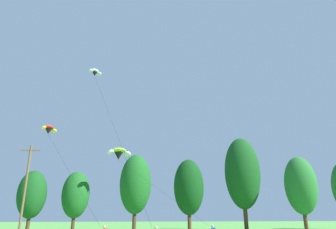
{
  "coord_description": "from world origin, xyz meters",
  "views": [
    {
      "loc": [
        -3.03,
        -4.25,
        2.49
      ],
      "look_at": [
        0.37,
        21.8,
        11.27
      ],
      "focal_mm": 32.17,
      "sensor_mm": 36.0,
      "label": 1
    }
  ],
  "objects": [
    {
      "name": "treeline_tree_d",
      "position": [
        -11.16,
        46.37,
        5.53
      ],
      "size": [
        4.27,
        4.27,
        9.14
      ],
      "color": "#472D19",
      "rests_on": "ground_plane"
    },
    {
      "name": "treeline_tree_h",
      "position": [
        24.15,
        41.32,
        6.94
      ],
      "size": [
        4.9,
        4.9,
        11.47
      ],
      "color": "#472D19",
      "rests_on": "ground_plane"
    },
    {
      "name": "parafoil_kite_mid_white",
      "position": [
        -8.27,
        35.02,
        21.51
      ],
      "size": [
        8.16,
        15.61,
        20.48
      ],
      "color": "white"
    },
    {
      "name": "utility_pole",
      "position": [
        -14.5,
        32.32,
        5.4
      ],
      "size": [
        2.2,
        0.26,
        10.27
      ],
      "color": "brown",
      "rests_on": "ground_plane"
    },
    {
      "name": "treeline_tree_c",
      "position": [
        -17.31,
        44.81,
        5.43
      ],
      "size": [
        4.22,
        4.22,
        8.98
      ],
      "color": "#472D19",
      "rests_on": "ground_plane"
    },
    {
      "name": "treeline_tree_e",
      "position": [
        -1.81,
        45.79,
        7.27
      ],
      "size": [
        5.04,
        5.04,
        12.0
      ],
      "color": "#472D19",
      "rests_on": "ground_plane"
    },
    {
      "name": "parafoil_kite_high_red_yellow",
      "position": [
        -11.78,
        28.64,
        11.3
      ],
      "size": [
        7.49,
        7.7,
        10.2
      ],
      "color": "red"
    },
    {
      "name": "parafoil_kite_far_lime_white",
      "position": [
        -4.61,
        42.54,
        11.61
      ],
      "size": [
        10.67,
        21.19,
        10.89
      ],
      "color": "#93D633"
    },
    {
      "name": "treeline_tree_f",
      "position": [
        6.77,
        44.75,
        6.78
      ],
      "size": [
        4.83,
        4.83,
        11.21
      ],
      "color": "#472D19",
      "rests_on": "ground_plane"
    },
    {
      "name": "treeline_tree_g",
      "position": [
        16.47,
        45.98,
        9.35
      ],
      "size": [
        5.97,
        5.97,
        15.45
      ],
      "color": "#472D19",
      "rests_on": "ground_plane"
    }
  ]
}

